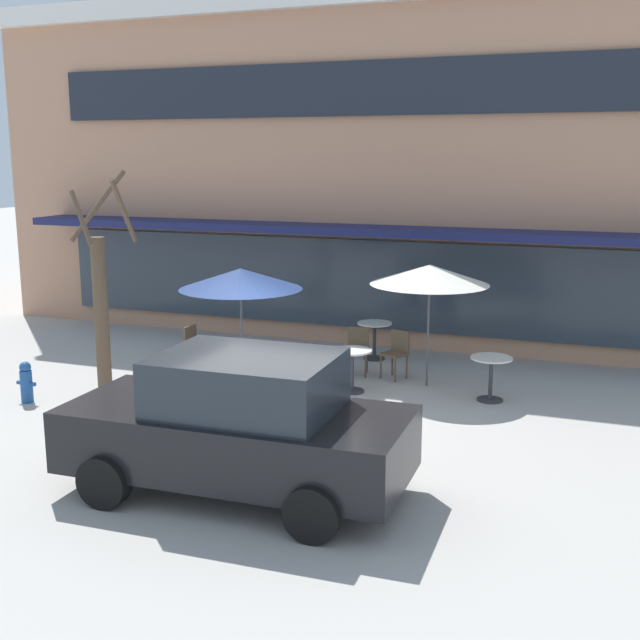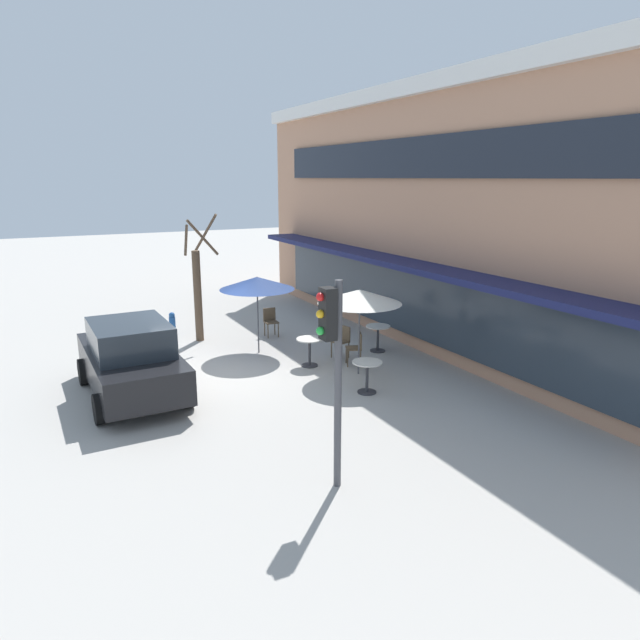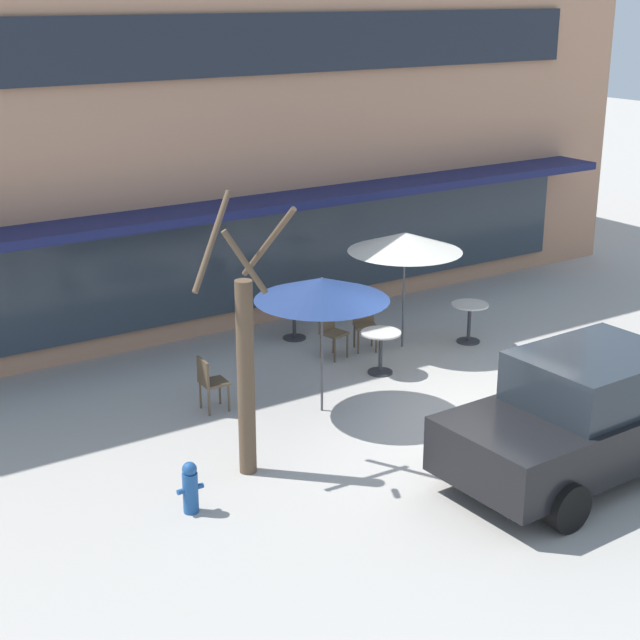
# 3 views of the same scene
# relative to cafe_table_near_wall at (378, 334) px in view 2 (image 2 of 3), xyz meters

# --- Properties ---
(ground_plane) EXTENTS (80.00, 80.00, 0.00)m
(ground_plane) POSITION_rel_cafe_table_near_wall_xyz_m (-0.11, -4.88, -0.52)
(ground_plane) COLOR #ADA8A0
(building_facade) EXTENTS (19.45, 9.10, 7.51)m
(building_facade) POSITION_rel_cafe_table_near_wall_xyz_m (-0.11, 5.09, 3.24)
(building_facade) COLOR tan
(building_facade) RESTS_ON ground
(cafe_table_near_wall) EXTENTS (0.70, 0.70, 0.76)m
(cafe_table_near_wall) POSITION_rel_cafe_table_near_wall_xyz_m (0.00, 0.00, 0.00)
(cafe_table_near_wall) COLOR #333338
(cafe_table_near_wall) RESTS_ON ground
(cafe_table_streetside) EXTENTS (0.70, 0.70, 0.76)m
(cafe_table_streetside) POSITION_rel_cafe_table_near_wall_xyz_m (2.65, -1.99, 0.00)
(cafe_table_streetside) COLOR #333338
(cafe_table_streetside) RESTS_ON ground
(cafe_table_by_tree) EXTENTS (0.70, 0.70, 0.76)m
(cafe_table_by_tree) POSITION_rel_cafe_table_near_wall_xyz_m (0.30, -2.33, 0.00)
(cafe_table_by_tree) COLOR #333338
(cafe_table_by_tree) RESTS_ON ground
(patio_umbrella_green_folded) EXTENTS (2.10, 2.10, 2.20)m
(patio_umbrella_green_folded) POSITION_rel_cafe_table_near_wall_xyz_m (-1.44, -3.11, 1.51)
(patio_umbrella_green_folded) COLOR #4C4C51
(patio_umbrella_green_folded) RESTS_ON ground
(patio_umbrella_cream_folded) EXTENTS (2.10, 2.10, 2.20)m
(patio_umbrella_cream_folded) POSITION_rel_cafe_table_near_wall_xyz_m (1.44, -1.50, 1.51)
(patio_umbrella_cream_folded) COLOR #4C4C51
(patio_umbrella_cream_folded) RESTS_ON ground
(cafe_chair_0) EXTENTS (0.48, 0.48, 0.89)m
(cafe_chair_0) POSITION_rel_cafe_table_near_wall_xyz_m (0.03, -1.19, 0.01)
(cafe_chair_0) COLOR brown
(cafe_chair_0) RESTS_ON ground
(cafe_chair_1) EXTENTS (0.52, 0.52, 0.89)m
(cafe_chair_1) POSITION_rel_cafe_table_near_wall_xyz_m (0.79, -1.19, 0.01)
(cafe_chair_1) COLOR brown
(cafe_chair_1) RESTS_ON ground
(cafe_chair_2) EXTENTS (0.42, 0.42, 0.89)m
(cafe_chair_2) POSITION_rel_cafe_table_near_wall_xyz_m (-2.92, -2.13, 0.01)
(cafe_chair_2) COLOR brown
(cafe_chair_2) RESTS_ON ground
(parked_sedan) EXTENTS (4.25, 2.11, 1.76)m
(parked_sedan) POSITION_rel_cafe_table_near_wall_xyz_m (0.38, -6.88, 0.36)
(parked_sedan) COLOR black
(parked_sedan) RESTS_ON ground
(street_tree) EXTENTS (1.30, 1.07, 3.85)m
(street_tree) POSITION_rel_cafe_table_near_wall_xyz_m (-3.44, -4.25, 1.11)
(street_tree) COLOR brown
(street_tree) RESTS_ON ground
(traffic_light_pole) EXTENTS (0.26, 0.44, 3.40)m
(traffic_light_pole) POSITION_rel_cafe_table_near_wall_xyz_m (5.96, -4.69, 1.78)
(traffic_light_pole) COLOR #47474C
(traffic_light_pole) RESTS_ON ground
(fire_hydrant) EXTENTS (0.36, 0.20, 0.71)m
(fire_hydrant) POSITION_rel_cafe_table_near_wall_xyz_m (-4.61, -4.84, -0.16)
(fire_hydrant) COLOR #1E4C8C
(fire_hydrant) RESTS_ON ground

